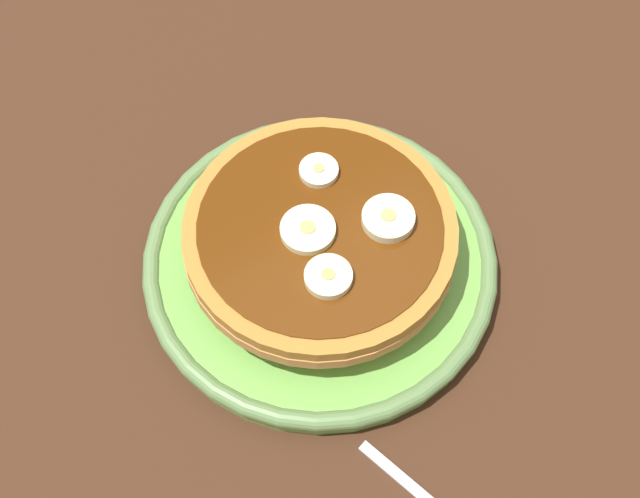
# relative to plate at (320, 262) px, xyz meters

# --- Properties ---
(ground_plane) EXTENTS (1.40, 1.40, 0.03)m
(ground_plane) POSITION_rel_plate_xyz_m (0.00, 0.00, -0.03)
(ground_plane) COLOR #422616
(plate) EXTENTS (0.24, 0.24, 0.02)m
(plate) POSITION_rel_plate_xyz_m (0.00, 0.00, 0.00)
(plate) COLOR #72B74C
(plate) RESTS_ON ground_plane
(pancake_stack) EXTENTS (0.19, 0.18, 0.04)m
(pancake_stack) POSITION_rel_plate_xyz_m (0.00, -0.00, 0.03)
(pancake_stack) COLOR olive
(pancake_stack) RESTS_ON plate
(banana_slice_0) EXTENTS (0.04, 0.04, 0.01)m
(banana_slice_0) POSITION_rel_plate_xyz_m (-0.00, -0.01, 0.05)
(banana_slice_0) COLOR #F6F1B6
(banana_slice_0) RESTS_ON pancake_stack
(banana_slice_1) EXTENTS (0.03, 0.03, 0.01)m
(banana_slice_1) POSITION_rel_plate_xyz_m (0.04, -0.02, 0.05)
(banana_slice_1) COLOR #F2EFBB
(banana_slice_1) RESTS_ON pancake_stack
(banana_slice_2) EXTENTS (0.03, 0.03, 0.01)m
(banana_slice_2) POSITION_rel_plate_xyz_m (0.02, 0.04, 0.05)
(banana_slice_2) COLOR beige
(banana_slice_2) RESTS_ON pancake_stack
(banana_slice_3) EXTENTS (0.03, 0.03, 0.01)m
(banana_slice_3) POSITION_rel_plate_xyz_m (-0.04, 0.02, 0.05)
(banana_slice_3) COLOR #F1E8C0
(banana_slice_3) RESTS_ON pancake_stack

